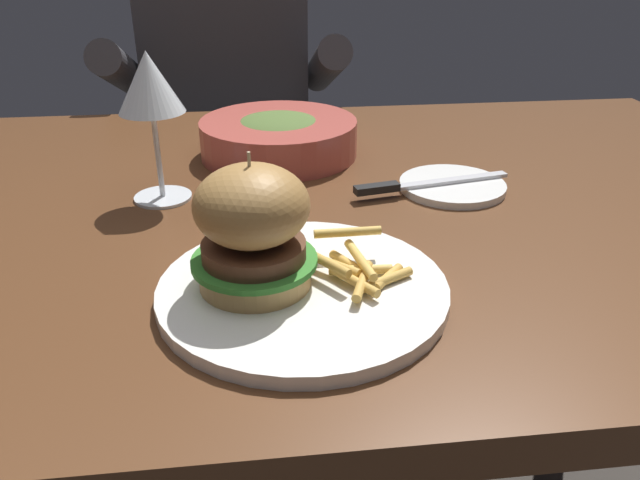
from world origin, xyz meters
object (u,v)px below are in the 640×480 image
Objects in this scene: table_knife at (419,184)px; wine_glass at (150,88)px; soup_bowl at (279,136)px; diner_person at (232,152)px; bread_plate at (452,186)px; burger_sandwich at (253,228)px; main_plate at (303,290)px.

wine_glass is at bearing 176.02° from table_knife.
diner_person reaches higher than soup_bowl.
bread_plate is 0.28m from soup_bowl.
wine_glass is (-0.11, 0.25, 0.07)m from burger_sandwich.
wine_glass is 0.41m from bread_plate.
diner_person is (-0.26, 0.72, -0.19)m from table_knife.
main_plate is at bearing -84.82° from diner_person.
wine_glass is at bearing 114.13° from burger_sandwich.
table_knife is at bearing -70.07° from diner_person.
soup_bowl is (0.16, 0.15, -0.11)m from wine_glass.
diner_person is at bearing 109.93° from table_knife.
soup_bowl is at bearing 134.44° from table_knife.
main_plate is 0.24× the size of diner_person.
main_plate is at bearing -58.58° from wine_glass.
soup_bowl reaches higher than main_plate.
table_knife is at bearing -168.69° from bread_plate.
wine_glass is 0.77m from diner_person.
main_plate is 1.26× the size of table_knife.
diner_person is at bearing 113.63° from bread_plate.
table_knife is at bearing -3.98° from wine_glass.
diner_person is (-0.04, 0.96, -0.25)m from burger_sandwich.
diner_person reaches higher than bread_plate.
bread_plate is at bearing -66.37° from diner_person.
table_knife is at bearing 53.44° from main_plate.
table_knife is at bearing 46.43° from burger_sandwich.
soup_bowl is 0.20× the size of diner_person.
soup_bowl reaches higher than table_knife.
diner_person is (0.07, 0.70, -0.32)m from wine_glass.
wine_glass is at bearing -95.84° from diner_person.
table_knife is 0.19× the size of diner_person.
main_plate is 0.41m from soup_bowl.
soup_bowl is at bearing -80.77° from diner_person.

